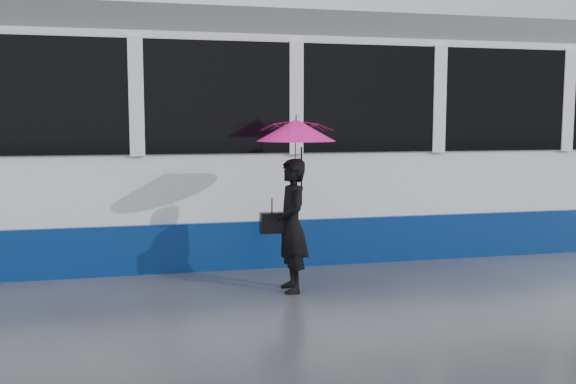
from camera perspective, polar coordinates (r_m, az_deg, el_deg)
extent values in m
plane|color=#2E2E34|center=(7.17, -2.64, -9.11)|extent=(90.00, 90.00, 0.00)
cube|color=#3F3D38|center=(8.87, -4.77, -6.05)|extent=(34.00, 0.07, 0.02)
cube|color=#3F3D38|center=(10.27, -5.97, -4.36)|extent=(34.00, 0.07, 0.02)
cube|color=white|center=(10.33, 12.64, 4.05)|extent=(24.00, 2.40, 2.95)
cube|color=navy|center=(10.45, 12.48, -2.62)|extent=(24.00, 2.56, 0.62)
cube|color=black|center=(10.33, 12.73, 7.79)|extent=(23.00, 2.48, 1.40)
cube|color=#4E5155|center=(10.40, 12.86, 13.16)|extent=(23.60, 2.20, 0.35)
imported|color=black|center=(7.16, 0.33, -2.99)|extent=(0.37, 0.55, 1.49)
imported|color=#FF1586|center=(7.09, 0.72, 3.63)|extent=(0.83, 0.85, 0.75)
cone|color=#FF1586|center=(7.08, 0.73, 5.52)|extent=(0.90, 0.90, 0.24)
cylinder|color=black|center=(7.08, 0.73, 6.65)|extent=(0.01, 0.01, 0.06)
cylinder|color=black|center=(7.14, 1.19, 1.40)|extent=(0.02, 0.02, 0.65)
cube|color=black|center=(7.13, -1.43, -2.75)|extent=(0.27, 0.12, 0.23)
cylinder|color=black|center=(7.10, -1.44, -1.11)|extent=(0.01, 0.01, 0.18)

